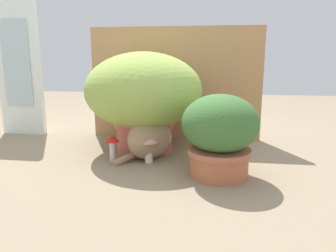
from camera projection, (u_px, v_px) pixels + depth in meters
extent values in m
plane|color=gray|center=(149.00, 160.00, 1.62)|extent=(6.00, 6.00, 0.00)
cube|color=tan|center=(175.00, 84.00, 2.00)|extent=(1.08, 0.03, 0.70)
cube|color=white|center=(19.00, 70.00, 2.10)|extent=(0.30, 0.04, 0.87)
cube|color=silver|center=(16.00, 63.00, 2.06)|extent=(0.19, 0.01, 0.56)
cylinder|color=#B85B4A|center=(144.00, 136.00, 1.79)|extent=(0.31, 0.31, 0.16)
cylinder|color=#BE5C4A|center=(144.00, 124.00, 1.77)|extent=(0.34, 0.34, 0.02)
ellipsoid|color=#96B24E|center=(144.00, 90.00, 1.73)|extent=(0.64, 0.64, 0.42)
cylinder|color=#BB6642|center=(219.00, 162.00, 1.40)|extent=(0.26, 0.26, 0.13)
cylinder|color=#B4654A|center=(219.00, 151.00, 1.39)|extent=(0.28, 0.28, 0.02)
ellipsoid|color=#3B6831|center=(220.00, 123.00, 1.36)|extent=(0.34, 0.34, 0.25)
ellipsoid|color=tan|center=(150.00, 138.00, 1.63)|extent=(0.29, 0.31, 0.22)
ellipsoid|color=beige|center=(163.00, 137.00, 1.70)|extent=(0.12, 0.12, 0.11)
sphere|color=tan|center=(165.00, 113.00, 1.68)|extent=(0.15, 0.15, 0.11)
cone|color=tan|center=(161.00, 101.00, 1.69)|extent=(0.05, 0.05, 0.04)
cone|color=tan|center=(169.00, 102.00, 1.65)|extent=(0.05, 0.05, 0.04)
cylinder|color=tan|center=(128.00, 158.00, 1.60)|extent=(0.14, 0.17, 0.07)
cylinder|color=silver|center=(149.00, 152.00, 1.58)|extent=(0.04, 0.04, 0.11)
cone|color=pink|center=(148.00, 137.00, 1.56)|extent=(0.10, 0.10, 0.06)
cylinder|color=silver|center=(112.00, 151.00, 1.60)|extent=(0.03, 0.03, 0.10)
cone|color=red|center=(112.00, 138.00, 1.59)|extent=(0.08, 0.08, 0.03)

